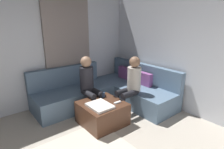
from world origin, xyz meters
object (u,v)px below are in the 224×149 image
Objects in this scene: ottoman at (102,113)px; person_on_couch_side at (89,83)px; person_on_couch_back at (131,83)px; game_remote at (117,102)px; coffee_mug at (103,95)px; sectional_couch at (108,91)px.

person_on_couch_side is (-0.50, 0.05, 0.45)m from ottoman.
person_on_couch_back is at bearing 140.88° from person_on_couch_side.
ottoman is 0.36m from game_remote.
ottoman is at bearing 87.62° from person_on_couch_back.
coffee_mug is at bearing 64.36° from person_on_couch_back.
person_on_couch_side is (-0.28, -0.13, 0.19)m from coffee_mug.
ottoman is 0.63× the size of person_on_couch_back.
ottoman is (0.65, -0.64, -0.07)m from sectional_couch.
game_remote is at bearing -27.07° from sectional_couch.
ottoman is at bearing -129.29° from game_remote.
person_on_couch_back is (-0.15, 0.48, 0.23)m from game_remote.
person_on_couch_back is at bearing 4.64° from sectional_couch.
game_remote is at bearing 104.31° from person_on_couch_side.
person_on_couch_side is at bearing 50.88° from person_on_couch_back.
ottoman is 0.38m from coffee_mug.
coffee_mug is 0.61m from person_on_couch_back.
game_remote is (0.40, 0.04, -0.04)m from coffee_mug.
person_on_couch_back and person_on_couch_side have the same top height.
ottoman is 5.07× the size of game_remote.
sectional_couch is 0.92m from ottoman.
sectional_couch is at bearing 135.24° from ottoman.
coffee_mug is at bearing -174.29° from game_remote.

